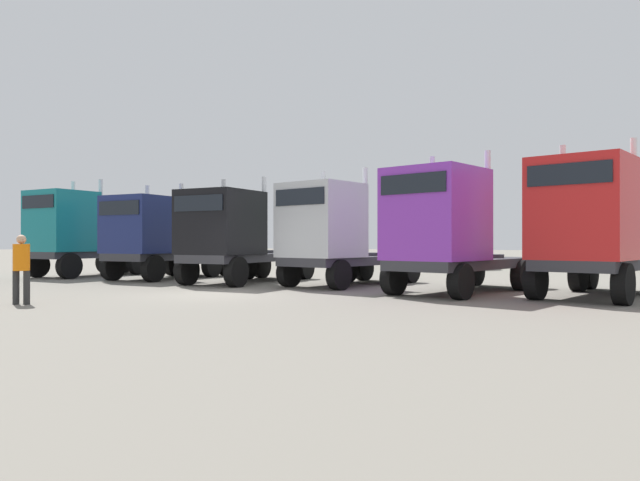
{
  "coord_description": "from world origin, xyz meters",
  "views": [
    {
      "loc": [
        11.22,
        -14.55,
        1.6
      ],
      "look_at": [
        1.16,
        4.89,
        1.64
      ],
      "focal_mm": 33.44,
      "sensor_mm": 36.0,
      "label": 1
    }
  ],
  "objects_px": {
    "semi_truck_black": "(231,235)",
    "semi_truck_purple": "(446,230)",
    "visitor_in_hivis": "(21,264)",
    "semi_truck_navy": "(153,237)",
    "semi_truck_teal": "(75,233)",
    "semi_truck_silver": "(332,234)",
    "semi_truck_red": "(590,228)"
  },
  "relations": [
    {
      "from": "semi_truck_teal",
      "to": "semi_truck_purple",
      "type": "height_order",
      "value": "semi_truck_teal"
    },
    {
      "from": "semi_truck_teal",
      "to": "visitor_in_hivis",
      "type": "relative_size",
      "value": 3.57
    },
    {
      "from": "semi_truck_purple",
      "to": "visitor_in_hivis",
      "type": "relative_size",
      "value": 3.84
    },
    {
      "from": "visitor_in_hivis",
      "to": "semi_truck_purple",
      "type": "bearing_deg",
      "value": -73.22
    },
    {
      "from": "semi_truck_navy",
      "to": "semi_truck_black",
      "type": "xyz_separation_m",
      "value": [
        4.41,
        -0.56,
        0.03
      ]
    },
    {
      "from": "semi_truck_teal",
      "to": "semi_truck_purple",
      "type": "relative_size",
      "value": 0.93
    },
    {
      "from": "semi_truck_silver",
      "to": "semi_truck_purple",
      "type": "relative_size",
      "value": 0.9
    },
    {
      "from": "semi_truck_navy",
      "to": "visitor_in_hivis",
      "type": "relative_size",
      "value": 3.43
    },
    {
      "from": "semi_truck_silver",
      "to": "visitor_in_hivis",
      "type": "relative_size",
      "value": 3.46
    },
    {
      "from": "semi_truck_teal",
      "to": "semi_truck_silver",
      "type": "bearing_deg",
      "value": 93.14
    },
    {
      "from": "semi_truck_black",
      "to": "semi_truck_purple",
      "type": "bearing_deg",
      "value": 85.39
    },
    {
      "from": "semi_truck_black",
      "to": "semi_truck_navy",
      "type": "bearing_deg",
      "value": -97.13
    },
    {
      "from": "semi_truck_silver",
      "to": "semi_truck_purple",
      "type": "xyz_separation_m",
      "value": [
        4.43,
        -1.2,
        0.07
      ]
    },
    {
      "from": "semi_truck_teal",
      "to": "semi_truck_silver",
      "type": "xyz_separation_m",
      "value": [
        12.88,
        0.08,
        -0.12
      ]
    },
    {
      "from": "semi_truck_purple",
      "to": "semi_truck_teal",
      "type": "bearing_deg",
      "value": -79.76
    },
    {
      "from": "semi_truck_teal",
      "to": "semi_truck_black",
      "type": "distance_m",
      "value": 8.93
    },
    {
      "from": "semi_truck_navy",
      "to": "visitor_in_hivis",
      "type": "height_order",
      "value": "semi_truck_navy"
    },
    {
      "from": "semi_truck_purple",
      "to": "semi_truck_black",
      "type": "bearing_deg",
      "value": -80.79
    },
    {
      "from": "semi_truck_black",
      "to": "semi_truck_silver",
      "type": "xyz_separation_m",
      "value": [
        3.96,
        0.5,
        0.03
      ]
    },
    {
      "from": "semi_truck_red",
      "to": "semi_truck_teal",
      "type": "bearing_deg",
      "value": -78.68
    },
    {
      "from": "semi_truck_black",
      "to": "visitor_in_hivis",
      "type": "height_order",
      "value": "semi_truck_black"
    },
    {
      "from": "semi_truck_silver",
      "to": "semi_truck_black",
      "type": "bearing_deg",
      "value": -70.76
    },
    {
      "from": "semi_truck_purple",
      "to": "semi_truck_red",
      "type": "height_order",
      "value": "semi_truck_red"
    },
    {
      "from": "semi_truck_teal",
      "to": "semi_truck_black",
      "type": "xyz_separation_m",
      "value": [
        8.91,
        -0.43,
        -0.14
      ]
    },
    {
      "from": "semi_truck_black",
      "to": "visitor_in_hivis",
      "type": "distance_m",
      "value": 8.44
    },
    {
      "from": "semi_truck_navy",
      "to": "semi_truck_red",
      "type": "height_order",
      "value": "semi_truck_red"
    },
    {
      "from": "semi_truck_black",
      "to": "semi_truck_purple",
      "type": "relative_size",
      "value": 0.92
    },
    {
      "from": "semi_truck_navy",
      "to": "semi_truck_black",
      "type": "bearing_deg",
      "value": 82.79
    },
    {
      "from": "visitor_in_hivis",
      "to": "semi_truck_red",
      "type": "bearing_deg",
      "value": -81.95
    },
    {
      "from": "semi_truck_teal",
      "to": "semi_truck_red",
      "type": "xyz_separation_m",
      "value": [
        21.22,
        -0.76,
        0.01
      ]
    },
    {
      "from": "semi_truck_teal",
      "to": "semi_truck_red",
      "type": "distance_m",
      "value": 21.24
    },
    {
      "from": "semi_truck_teal",
      "to": "semi_truck_silver",
      "type": "relative_size",
      "value": 1.03
    }
  ]
}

